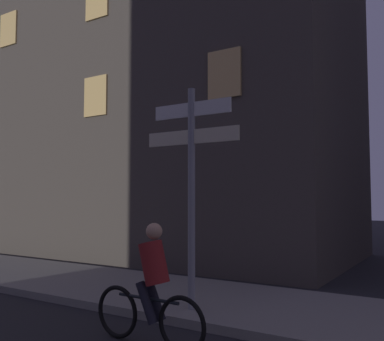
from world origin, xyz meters
name	(u,v)px	position (x,y,z in m)	size (l,w,h in m)	color
sidewalk_kerb	(248,306)	(0.00, 7.09, 0.07)	(40.00, 2.95, 0.14)	gray
signpost	(192,175)	(-0.56, 6.15, 2.33)	(1.76, 0.12, 3.63)	gray
cyclist	(151,288)	(-0.30, 4.73, 0.75)	(1.82, 0.33, 1.61)	black
building_left_block	(162,9)	(-5.99, 12.71, 8.98)	(13.07, 6.72, 17.95)	#4C443D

